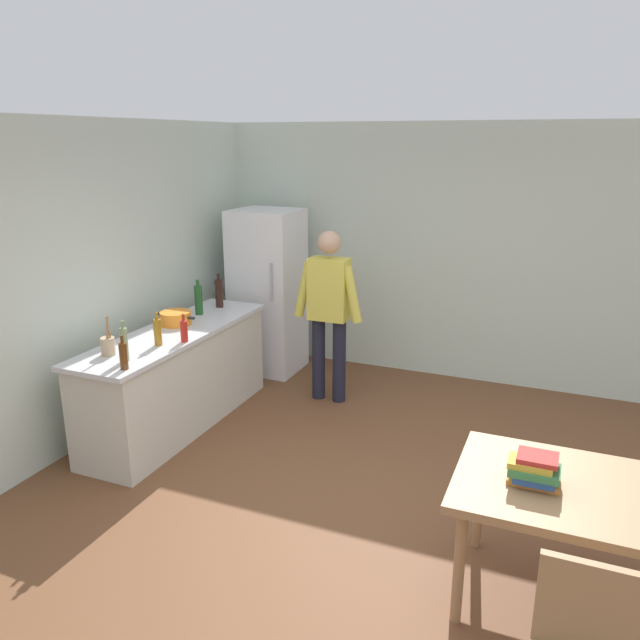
# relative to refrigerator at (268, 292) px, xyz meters

# --- Properties ---
(ground_plane) EXTENTS (14.00, 14.00, 0.00)m
(ground_plane) POSITION_rel_refrigerator_xyz_m (1.90, -2.40, -0.90)
(ground_plane) COLOR brown
(wall_back) EXTENTS (6.40, 0.12, 2.70)m
(wall_back) POSITION_rel_refrigerator_xyz_m (1.90, 0.60, 0.45)
(wall_back) COLOR silver
(wall_back) RESTS_ON ground_plane
(wall_left) EXTENTS (0.12, 5.60, 2.70)m
(wall_left) POSITION_rel_refrigerator_xyz_m (-0.70, -2.20, 0.45)
(wall_left) COLOR silver
(wall_left) RESTS_ON ground_plane
(kitchen_counter) EXTENTS (0.64, 2.20, 0.90)m
(kitchen_counter) POSITION_rel_refrigerator_xyz_m (-0.10, -1.60, -0.45)
(kitchen_counter) COLOR beige
(kitchen_counter) RESTS_ON ground_plane
(refrigerator) EXTENTS (0.70, 0.67, 1.80)m
(refrigerator) POSITION_rel_refrigerator_xyz_m (0.00, 0.00, 0.00)
(refrigerator) COLOR white
(refrigerator) RESTS_ON ground_plane
(person) EXTENTS (0.70, 0.22, 1.70)m
(person) POSITION_rel_refrigerator_xyz_m (0.95, -0.55, 0.08)
(person) COLOR #1E1E2D
(person) RESTS_ON ground_plane
(dining_table) EXTENTS (1.40, 0.90, 0.75)m
(dining_table) POSITION_rel_refrigerator_xyz_m (3.30, -2.70, -0.23)
(dining_table) COLOR #9E754C
(dining_table) RESTS_ON ground_plane
(cooking_pot) EXTENTS (0.40, 0.28, 0.12)m
(cooking_pot) POSITION_rel_refrigerator_xyz_m (-0.20, -1.43, 0.06)
(cooking_pot) COLOR orange
(cooking_pot) RESTS_ON kitchen_counter
(utensil_jar) EXTENTS (0.11, 0.11, 0.32)m
(utensil_jar) POSITION_rel_refrigerator_xyz_m (-0.20, -2.32, 0.08)
(utensil_jar) COLOR tan
(utensil_jar) RESTS_ON kitchen_counter
(bottle_sauce_red) EXTENTS (0.06, 0.06, 0.24)m
(bottle_sauce_red) POSITION_rel_refrigerator_xyz_m (0.16, -1.82, 0.10)
(bottle_sauce_red) COLOR #B22319
(bottle_sauce_red) RESTS_ON kitchen_counter
(bottle_vinegar_tall) EXTENTS (0.06, 0.06, 0.32)m
(bottle_vinegar_tall) POSITION_rel_refrigerator_xyz_m (0.01, -2.38, 0.14)
(bottle_vinegar_tall) COLOR gray
(bottle_vinegar_tall) RESTS_ON kitchen_counter
(bottle_oil_amber) EXTENTS (0.06, 0.06, 0.28)m
(bottle_oil_amber) POSITION_rel_refrigerator_xyz_m (0.01, -1.98, 0.12)
(bottle_oil_amber) COLOR #996619
(bottle_oil_amber) RESTS_ON kitchen_counter
(bottle_wine_dark) EXTENTS (0.08, 0.08, 0.34)m
(bottle_wine_dark) POSITION_rel_refrigerator_xyz_m (-0.15, -0.76, 0.15)
(bottle_wine_dark) COLOR black
(bottle_wine_dark) RESTS_ON kitchen_counter
(bottle_wine_green) EXTENTS (0.08, 0.08, 0.34)m
(bottle_wine_green) POSITION_rel_refrigerator_xyz_m (-0.19, -1.06, 0.15)
(bottle_wine_green) COLOR #1E5123
(bottle_wine_green) RESTS_ON kitchen_counter
(bottle_beer_brown) EXTENTS (0.06, 0.06, 0.26)m
(bottle_beer_brown) POSITION_rel_refrigerator_xyz_m (0.12, -2.52, 0.11)
(bottle_beer_brown) COLOR #5B3314
(bottle_beer_brown) RESTS_ON kitchen_counter
(book_stack) EXTENTS (0.27, 0.20, 0.17)m
(book_stack) POSITION_rel_refrigerator_xyz_m (3.01, -2.76, -0.07)
(book_stack) COLOR orange
(book_stack) RESTS_ON dining_table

